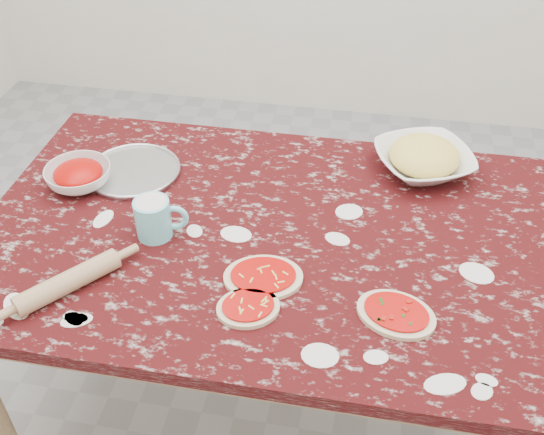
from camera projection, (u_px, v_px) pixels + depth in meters
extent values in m
plane|color=gray|center=(272.00, 395.00, 2.19)|extent=(4.00, 4.00, 0.00)
cube|color=#34090B|center=(272.00, 237.00, 1.73)|extent=(1.60, 1.00, 0.04)
cube|color=tan|center=(272.00, 253.00, 1.76)|extent=(1.50, 0.90, 0.08)
cylinder|color=tan|center=(105.00, 217.00, 2.38)|extent=(0.07, 0.07, 0.71)
cylinder|color=tan|center=(499.00, 265.00, 2.18)|extent=(0.07, 0.07, 0.71)
cylinder|color=#B2B2B7|center=(134.00, 171.00, 1.92)|extent=(0.34, 0.34, 0.01)
imported|color=white|center=(79.00, 176.00, 1.86)|extent=(0.22, 0.22, 0.06)
imported|color=white|center=(423.00, 161.00, 1.91)|extent=(0.37, 0.37, 0.07)
cylinder|color=#73D9E5|center=(153.00, 219.00, 1.67)|extent=(0.10, 0.10, 0.11)
torus|color=#73D9E5|center=(174.00, 218.00, 1.67)|extent=(0.08, 0.03, 0.08)
cylinder|color=silver|center=(151.00, 207.00, 1.64)|extent=(0.08, 0.08, 0.01)
ellipsoid|color=beige|center=(263.00, 278.00, 1.57)|extent=(0.23, 0.19, 0.01)
ellipsoid|color=red|center=(263.00, 275.00, 1.56)|extent=(0.18, 0.16, 0.00)
ellipsoid|color=beige|center=(248.00, 308.00, 1.49)|extent=(0.19, 0.17, 0.01)
ellipsoid|color=red|center=(248.00, 306.00, 1.49)|extent=(0.15, 0.14, 0.00)
ellipsoid|color=beige|center=(396.00, 314.00, 1.48)|extent=(0.22, 0.19, 0.01)
ellipsoid|color=red|center=(396.00, 312.00, 1.47)|extent=(0.18, 0.16, 0.00)
cylinder|color=tan|center=(68.00, 282.00, 1.53)|extent=(0.21, 0.24, 0.05)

